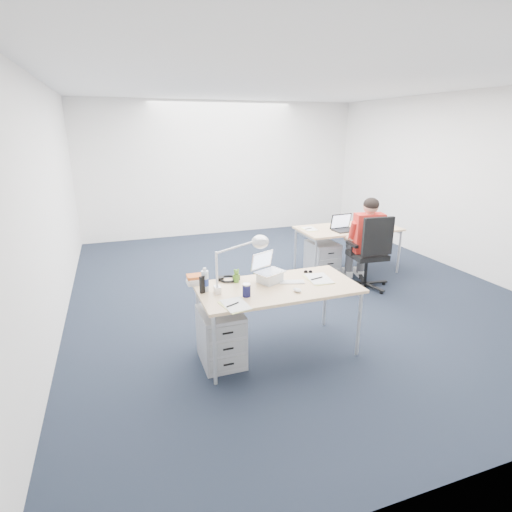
% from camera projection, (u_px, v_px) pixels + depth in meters
% --- Properties ---
extents(floor, '(7.00, 7.00, 0.00)m').
position_uv_depth(floor, '(288.00, 287.00, 5.90)').
color(floor, black).
rests_on(floor, ground).
extents(room, '(6.02, 7.02, 2.80)m').
position_uv_depth(room, '(291.00, 169.00, 5.37)').
color(room, white).
rests_on(room, ground).
extents(desk_near, '(1.60, 0.80, 0.73)m').
position_uv_depth(desk_near, '(278.00, 290.00, 4.01)').
color(desk_near, tan).
rests_on(desk_near, ground).
extents(desk_far, '(1.60, 0.80, 0.73)m').
position_uv_depth(desk_far, '(348.00, 231.00, 6.36)').
color(desk_far, tan).
rests_on(desk_far, ground).
extents(office_chair, '(0.75, 0.75, 1.09)m').
position_uv_depth(office_chair, '(367.00, 267.00, 5.80)').
color(office_chair, black).
rests_on(office_chair, ground).
extents(seated_person, '(0.49, 0.77, 1.31)m').
position_uv_depth(seated_person, '(364.00, 241.00, 5.86)').
color(seated_person, red).
rests_on(seated_person, ground).
extents(drawer_pedestal_near, '(0.40, 0.50, 0.55)m').
position_uv_depth(drawer_pedestal_near, '(221.00, 337.00, 3.94)').
color(drawer_pedestal_near, '#A3A4A8').
rests_on(drawer_pedestal_near, ground).
extents(drawer_pedestal_far, '(0.40, 0.50, 0.55)m').
position_uv_depth(drawer_pedestal_far, '(322.00, 259.00, 6.27)').
color(drawer_pedestal_far, '#A3A4A8').
rests_on(drawer_pedestal_far, ground).
extents(silver_laptop, '(0.35, 0.32, 0.30)m').
position_uv_depth(silver_laptop, '(270.00, 268.00, 4.06)').
color(silver_laptop, silver).
rests_on(silver_laptop, desk_near).
extents(wireless_keyboard, '(0.27, 0.17, 0.01)m').
position_uv_depth(wireless_keyboard, '(292.00, 282.00, 4.09)').
color(wireless_keyboard, white).
rests_on(wireless_keyboard, desk_near).
extents(computer_mouse, '(0.09, 0.11, 0.04)m').
position_uv_depth(computer_mouse, '(297.00, 290.00, 3.85)').
color(computer_mouse, white).
rests_on(computer_mouse, desk_near).
extents(headphones, '(0.29, 0.25, 0.04)m').
position_uv_depth(headphones, '(228.00, 278.00, 4.15)').
color(headphones, black).
rests_on(headphones, desk_near).
extents(can_koozie, '(0.08, 0.08, 0.13)m').
position_uv_depth(can_koozie, '(247.00, 290.00, 3.74)').
color(can_koozie, '#121239').
rests_on(can_koozie, desk_near).
extents(water_bottle, '(0.09, 0.09, 0.24)m').
position_uv_depth(water_bottle, '(205.00, 280.00, 3.84)').
color(water_bottle, silver).
rests_on(water_bottle, desk_near).
extents(bear_figurine, '(0.09, 0.08, 0.14)m').
position_uv_depth(bear_figurine, '(236.00, 276.00, 4.08)').
color(bear_figurine, '#33721E').
rests_on(bear_figurine, desk_near).
extents(book_stack, '(0.23, 0.20, 0.09)m').
position_uv_depth(book_stack, '(197.00, 279.00, 4.05)').
color(book_stack, silver).
rests_on(book_stack, desk_near).
extents(cordless_phone, '(0.05, 0.04, 0.17)m').
position_uv_depth(cordless_phone, '(202.00, 285.00, 3.80)').
color(cordless_phone, black).
rests_on(cordless_phone, desk_near).
extents(papers_left, '(0.24, 0.32, 0.01)m').
position_uv_depth(papers_left, '(235.00, 305.00, 3.55)').
color(papers_left, '#E6E886').
rests_on(papers_left, desk_near).
extents(papers_right, '(0.25, 0.34, 0.01)m').
position_uv_depth(papers_right, '(318.00, 279.00, 4.17)').
color(papers_right, '#E6E886').
rests_on(papers_right, desk_near).
extents(sunglasses, '(0.11, 0.07, 0.02)m').
position_uv_depth(sunglasses, '(308.00, 272.00, 4.36)').
color(sunglasses, black).
rests_on(sunglasses, desk_near).
extents(desk_lamp, '(0.49, 0.18, 0.56)m').
position_uv_depth(desk_lamp, '(234.00, 263.00, 3.80)').
color(desk_lamp, silver).
rests_on(desk_lamp, desk_near).
extents(dark_laptop, '(0.38, 0.37, 0.26)m').
position_uv_depth(dark_laptop, '(346.00, 223.00, 6.11)').
color(dark_laptop, black).
rests_on(dark_laptop, desk_far).
extents(far_cup, '(0.08, 0.08, 0.11)m').
position_uv_depth(far_cup, '(367.00, 222.00, 6.48)').
color(far_cup, white).
rests_on(far_cup, desk_far).
extents(far_papers, '(0.19, 0.27, 0.01)m').
position_uv_depth(far_papers, '(309.00, 229.00, 6.24)').
color(far_papers, white).
rests_on(far_papers, desk_far).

